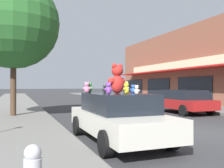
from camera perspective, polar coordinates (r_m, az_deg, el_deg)
name	(u,v)px	position (r m, az deg, el deg)	size (l,w,h in m)	color
ground_plane	(204,133)	(9.41, 20.19, -10.46)	(260.00, 260.00, 0.00)	#333335
sidewalk_near	(10,147)	(7.14, -22.37, -13.11)	(3.58, 90.00, 0.15)	slate
plush_art_car	(118,116)	(7.41, 1.37, -7.36)	(1.98, 4.47, 1.42)	beige
teddy_bear_giant	(117,79)	(7.45, 1.20, 1.14)	(0.68, 0.50, 0.90)	red
teddy_bear_white	(126,87)	(7.94, 3.12, -0.78)	(0.28, 0.18, 0.37)	white
teddy_bear_pink	(87,88)	(8.07, -5.77, -0.80)	(0.27, 0.22, 0.36)	pink
teddy_bear_blue	(133,89)	(7.90, 4.85, -1.13)	(0.19, 0.18, 0.27)	blue
teddy_bear_cream	(137,90)	(6.52, 5.67, -1.36)	(0.14, 0.19, 0.25)	beige
teddy_bear_yellow	(126,88)	(6.89, 3.30, -0.98)	(0.24, 0.22, 0.34)	yellow
teddy_bear_black	(105,89)	(8.07, -1.68, -1.18)	(0.19, 0.15, 0.25)	black
teddy_bear_green	(90,88)	(8.19, -5.11, -0.86)	(0.20, 0.26, 0.34)	green
teddy_bear_purple	(109,88)	(6.67, -0.78, -1.01)	(0.25, 0.17, 0.33)	purple
parked_car_far_center	(182,101)	(15.57, 15.80, -3.66)	(2.01, 4.16, 1.40)	maroon
street_tree	(13,23)	(13.88, -21.60, 12.76)	(4.60, 4.60, 6.96)	#473323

